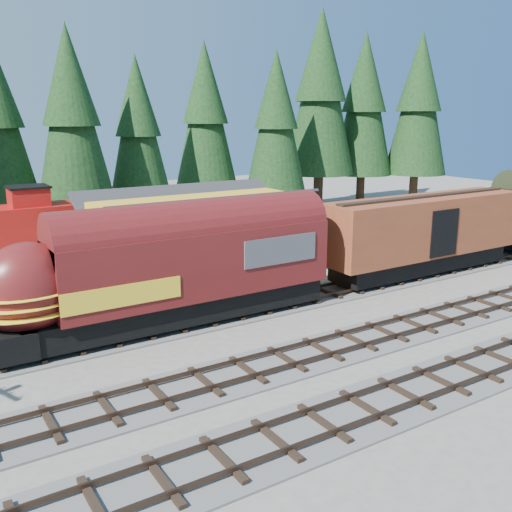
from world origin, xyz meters
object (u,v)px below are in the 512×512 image
locomotive (162,275)px  caboose (17,233)px  boxcar (424,232)px  depot (197,230)px

locomotive → caboose: size_ratio=1.73×
locomotive → boxcar: bearing=0.0°
depot → locomotive: size_ratio=0.80×
depot → boxcar: 13.54m
boxcar → caboose: size_ratio=1.52×
caboose → depot: bearing=-41.2°
depot → boxcar: size_ratio=0.91×
locomotive → boxcar: boxcar is taller
depot → locomotive: depot is taller
locomotive → caboose: 14.45m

